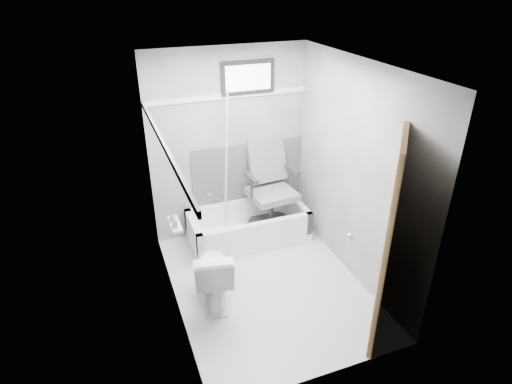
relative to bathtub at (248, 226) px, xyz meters
name	(u,v)px	position (x,y,z in m)	size (l,w,h in m)	color
floor	(267,284)	(-0.11, -0.93, -0.21)	(2.60, 2.60, 0.00)	white
ceiling	(270,66)	(-0.11, -0.93, 2.19)	(2.60, 2.60, 0.00)	silver
wall_back	(229,145)	(-0.11, 0.37, 0.99)	(2.00, 0.02, 2.40)	slate
wall_front	(334,264)	(-0.11, -2.23, 0.99)	(2.00, 0.02, 2.40)	slate
wall_left	(168,207)	(-1.11, -0.93, 0.99)	(0.02, 2.60, 2.40)	slate
wall_right	(355,174)	(0.89, -0.93, 0.99)	(0.02, 2.60, 2.40)	slate
bathtub	(248,226)	(0.00, 0.00, 0.00)	(1.50, 0.70, 0.42)	white
office_chair	(272,188)	(0.33, 0.02, 0.48)	(0.66, 0.66, 1.14)	slate
toilet	(213,274)	(-0.73, -0.97, 0.14)	(0.40, 0.71, 0.70)	white
door	(433,256)	(0.87, -2.21, 0.79)	(0.78, 0.78, 2.00)	#54391F
window	(248,77)	(0.14, 0.36, 1.81)	(0.66, 0.04, 0.40)	black
backerboard	(248,172)	(0.14, 0.36, 0.59)	(1.50, 0.02, 0.78)	#4C4C4F
trim_back	(228,96)	(-0.11, 0.36, 1.61)	(2.00, 0.02, 0.06)	white
trim_left	(163,143)	(-1.10, -0.93, 1.61)	(0.02, 2.60, 0.06)	white
pole	(226,165)	(-0.23, 0.13, 0.84)	(0.02, 0.02, 1.95)	white
shelf	(175,224)	(-1.04, -0.76, 0.69)	(0.10, 0.32, 0.03)	silver
soap_bottle_a	(175,223)	(-1.05, -0.84, 0.76)	(0.05, 0.05, 0.12)	#A17D50
soap_bottle_b	(172,216)	(-1.05, -0.70, 0.75)	(0.07, 0.07, 0.09)	teal
faucet	(217,195)	(-0.31, 0.34, 0.34)	(0.26, 0.10, 0.16)	silver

